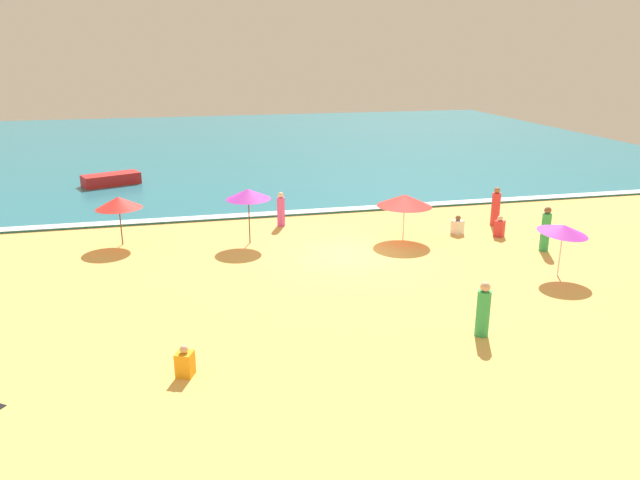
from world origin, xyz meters
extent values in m
plane|color=#EDBC60|center=(0.00, 0.00, 0.00)|extent=(60.00, 60.00, 0.00)
cube|color=teal|center=(0.00, 28.00, 0.05)|extent=(60.00, 44.00, 0.10)
cube|color=white|center=(0.00, 6.30, 0.10)|extent=(57.00, 0.70, 0.01)
cylinder|color=silver|center=(2.71, 1.33, 0.94)|extent=(0.05, 0.05, 1.87)
cone|color=red|center=(2.71, 1.33, 1.68)|extent=(3.14, 3.14, 0.53)
cylinder|color=#4C3823|center=(-3.57, 2.31, 1.11)|extent=(0.05, 0.05, 2.21)
cone|color=#B733C6|center=(-3.57, 2.31, 2.05)|extent=(2.56, 2.56, 0.44)
cylinder|color=#4C3823|center=(-8.64, 3.25, 0.97)|extent=(0.05, 0.05, 1.95)
cone|color=red|center=(-8.64, 3.25, 1.76)|extent=(2.56, 2.56, 0.50)
cylinder|color=silver|center=(6.52, -3.89, 0.91)|extent=(0.05, 0.05, 1.81)
cone|color=#B733C6|center=(6.52, -3.89, 1.71)|extent=(2.43, 2.43, 0.48)
cylinder|color=green|center=(7.59, -1.33, 0.76)|extent=(0.49, 0.49, 1.52)
sphere|color=brown|center=(7.59, -1.33, 1.65)|extent=(0.28, 0.28, 0.28)
cylinder|color=red|center=(7.47, 2.39, 0.74)|extent=(0.42, 0.42, 1.49)
sphere|color=#9E6B47|center=(7.47, 2.39, 1.61)|extent=(0.27, 0.27, 0.27)
cube|color=orange|center=(-6.35, -7.86, 0.31)|extent=(0.51, 0.51, 0.62)
sphere|color=#DBA884|center=(-6.35, -7.86, 0.71)|extent=(0.21, 0.21, 0.21)
cylinder|color=green|center=(1.73, -7.51, 0.66)|extent=(0.52, 0.52, 1.32)
sphere|color=#DBA884|center=(1.73, -7.51, 1.45)|extent=(0.28, 0.28, 0.28)
cube|color=white|center=(5.27, 1.56, 0.30)|extent=(0.56, 0.56, 0.59)
sphere|color=brown|center=(5.27, 1.56, 0.70)|extent=(0.24, 0.24, 0.24)
cube|color=red|center=(6.81, 0.77, 0.35)|extent=(0.51, 0.51, 0.70)
sphere|color=beige|center=(6.81, 0.77, 0.80)|extent=(0.23, 0.23, 0.23)
cylinder|color=#D84CA5|center=(-1.90, 4.47, 0.65)|extent=(0.45, 0.45, 1.30)
sphere|color=beige|center=(-1.90, 4.47, 1.42)|extent=(0.25, 0.25, 0.25)
cube|color=red|center=(-10.07, 14.61, 0.42)|extent=(3.37, 2.35, 0.64)
camera|label=1|loc=(-6.12, -21.41, 7.68)|focal=34.08mm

